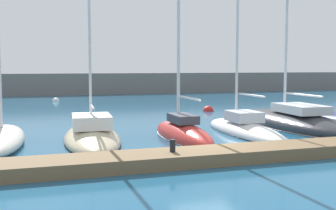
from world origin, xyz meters
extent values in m
plane|color=#1E567A|center=(0.00, 0.00, 0.00)|extent=(120.00, 120.00, 0.00)
cube|color=brown|center=(0.00, -1.53, 0.23)|extent=(29.70, 1.82, 0.46)
cube|color=slate|center=(0.00, 37.96, 1.32)|extent=(108.00, 2.34, 2.64)
ellipsoid|color=silver|center=(-7.94, 4.28, 0.25)|extent=(2.28, 7.24, 0.94)
ellipsoid|color=beige|center=(-4.01, 3.95, 0.13)|extent=(3.09, 7.55, 1.02)
ellipsoid|color=black|center=(-4.01, 3.95, 0.02)|extent=(3.12, 7.62, 0.12)
cylinder|color=silver|center=(-4.07, 3.27, 1.69)|extent=(0.30, 2.54, 0.09)
cube|color=silver|center=(-4.01, 3.99, 0.94)|extent=(1.89, 2.45, 0.60)
ellipsoid|color=#B72D28|center=(0.19, 3.31, 0.18)|extent=(1.66, 6.30, 1.21)
ellipsoid|color=silver|center=(0.19, 3.31, 0.02)|extent=(1.68, 6.36, 0.12)
cylinder|color=silver|center=(0.19, 2.52, 2.01)|extent=(0.11, 2.59, 0.11)
cube|color=#333842|center=(0.19, 3.31, 0.98)|extent=(1.01, 1.86, 0.39)
ellipsoid|color=white|center=(3.75, 3.89, 0.12)|extent=(2.16, 7.75, 1.02)
ellipsoid|color=black|center=(3.75, 3.89, 0.02)|extent=(2.18, 7.82, 0.12)
cylinder|color=silver|center=(3.78, 4.83, 6.73)|extent=(0.14, 0.14, 12.20)
cylinder|color=silver|center=(3.73, 3.14, 2.03)|extent=(0.18, 2.72, 0.10)
cube|color=silver|center=(3.76, 3.92, 0.89)|extent=(1.48, 1.89, 0.52)
ellipsoid|color=#2D2D33|center=(7.59, 5.32, 0.27)|extent=(3.66, 9.87, 1.23)
ellipsoid|color=silver|center=(7.59, 5.32, 0.02)|extent=(3.70, 9.97, 0.12)
cylinder|color=silver|center=(7.54, 4.30, 1.90)|extent=(0.28, 3.60, 0.11)
cube|color=silver|center=(7.55, 4.46, 1.12)|extent=(2.06, 3.28, 0.46)
sphere|color=white|center=(-4.20, 28.04, 0.00)|extent=(0.72, 0.72, 0.72)
sphere|color=red|center=(6.49, 14.69, 0.00)|extent=(0.83, 0.83, 0.83)
cylinder|color=black|center=(-1.97, -1.53, 0.68)|extent=(0.20, 0.20, 0.44)
camera|label=1|loc=(-6.67, -15.29, 3.41)|focal=45.17mm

